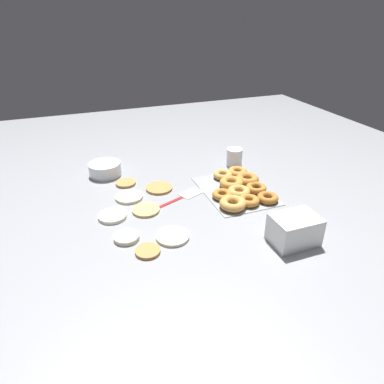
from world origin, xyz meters
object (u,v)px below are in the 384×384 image
pancake_2 (127,237)px  pancake_5 (148,251)px  pancake_4 (173,236)px  pancake_0 (159,188)px  batter_bowl (105,169)px  pancake_3 (113,216)px  container_stack (294,230)px  pancake_6 (129,197)px  donut_tray (239,188)px  pancake_7 (126,183)px  paper_cup (234,157)px  pancake_1 (146,210)px  spatula (187,195)px

pancake_2 → pancake_5: (-0.10, -0.05, -0.00)m
pancake_2 → pancake_4: (-0.05, -0.15, -0.00)m
pancake_0 → batter_bowl: 0.30m
pancake_3 → container_stack: 0.65m
pancake_6 → donut_tray: donut_tray is taller
pancake_4 → pancake_7: size_ratio=1.30×
pancake_2 → pancake_4: pancake_2 is taller
pancake_3 → container_stack: (-0.36, -0.54, 0.04)m
pancake_7 → paper_cup: (0.01, -0.54, 0.04)m
donut_tray → paper_cup: (0.25, -0.11, 0.02)m
paper_cup → pancake_0: bearing=105.0°
pancake_6 → batter_bowl: 0.27m
pancake_1 → pancake_6: size_ratio=0.94×
pancake_4 → pancake_7: same height
pancake_6 → container_stack: 0.66m
paper_cup → donut_tray: bearing=157.2°
pancake_7 → donut_tray: bearing=-118.8°
pancake_4 → container_stack: container_stack is taller
pancake_4 → pancake_6: (0.32, 0.08, 0.00)m
pancake_1 → pancake_3: pancake_3 is taller
pancake_7 → container_stack: bearing=-144.5°
donut_tray → spatula: size_ratio=1.63×
donut_tray → container_stack: container_stack is taller
container_stack → paper_cup: 0.64m
pancake_4 → batter_bowl: batter_bowl is taller
pancake_3 → pancake_4: pancake_3 is taller
pancake_4 → pancake_5: bearing=115.6°
pancake_6 → pancake_5: bearing=177.5°
container_stack → pancake_4: bearing=66.0°
paper_cup → pancake_6: bearing=104.7°
pancake_4 → paper_cup: 0.66m
pancake_5 → donut_tray: size_ratio=0.23×
pancake_2 → paper_cup: (0.42, -0.62, 0.03)m
pancake_1 → pancake_7: (0.26, 0.03, 0.00)m
pancake_1 → pancake_4: 0.20m
pancake_2 → pancake_3: size_ratio=0.82×
container_stack → paper_cup: (0.63, -0.10, -0.01)m
donut_tray → pancake_2: bearing=108.0°
pancake_4 → spatula: pancake_4 is taller
pancake_0 → container_stack: 0.61m
container_stack → pancake_0: bearing=31.1°
pancake_5 → spatula: size_ratio=0.37×
spatula → container_stack: bearing=-84.7°
pancake_0 → paper_cup: size_ratio=1.35×
pancake_6 → donut_tray: size_ratio=0.32×
pancake_3 → batter_bowl: batter_bowl is taller
pancake_1 → pancake_2: size_ratio=1.22×
pancake_0 → pancake_5: same height
pancake_1 → pancake_5: (-0.24, 0.06, 0.00)m
pancake_2 → container_stack: (-0.21, -0.51, 0.04)m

